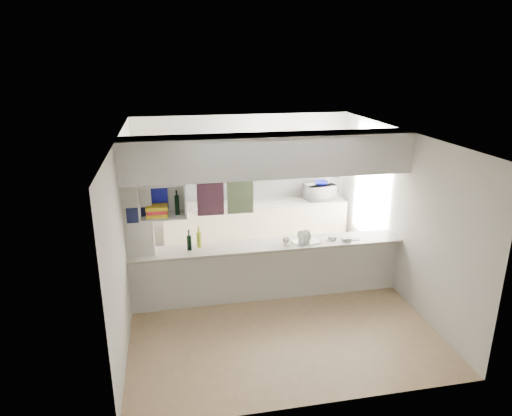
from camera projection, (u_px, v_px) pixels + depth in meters
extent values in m
plane|color=#997A59|center=(268.00, 297.00, 7.26)|extent=(4.80, 4.80, 0.00)
plane|color=white|center=(270.00, 134.00, 6.44)|extent=(4.80, 4.80, 0.00)
plane|color=silver|center=(243.00, 180.00, 9.08)|extent=(4.20, 0.00, 4.20)
plane|color=silver|center=(125.00, 231.00, 6.47)|extent=(0.00, 4.80, 4.80)
plane|color=silver|center=(398.00, 212.00, 7.23)|extent=(0.00, 4.80, 4.80)
cube|color=silver|center=(269.00, 273.00, 7.12)|extent=(4.20, 0.15, 0.88)
cube|color=#ABA196|center=(269.00, 245.00, 6.97)|extent=(4.20, 0.50, 0.04)
cube|color=white|center=(270.00, 155.00, 6.53)|extent=(4.20, 0.50, 0.60)
cube|color=silver|center=(139.00, 230.00, 6.50)|extent=(0.40, 0.18, 2.60)
cube|color=#191E4C|center=(137.00, 215.00, 6.33)|extent=(0.30, 0.01, 0.22)
cube|color=white|center=(139.00, 231.00, 6.41)|extent=(0.30, 0.01, 0.24)
cube|color=#2D1428|center=(210.00, 196.00, 6.78)|extent=(0.40, 0.02, 0.62)
cube|color=#1C6680|center=(240.00, 194.00, 6.86)|extent=(0.40, 0.02, 0.62)
cube|color=white|center=(163.00, 216.00, 6.41)|extent=(0.65, 0.35, 0.02)
cube|color=white|center=(161.00, 184.00, 6.25)|extent=(0.65, 0.35, 0.02)
cube|color=white|center=(162.00, 197.00, 6.48)|extent=(0.65, 0.02, 0.50)
cube|color=white|center=(139.00, 202.00, 6.27)|extent=(0.02, 0.35, 0.50)
cube|color=white|center=(185.00, 199.00, 6.39)|extent=(0.02, 0.35, 0.50)
cube|color=gold|center=(157.00, 214.00, 6.38)|extent=(0.30, 0.24, 0.05)
cube|color=red|center=(157.00, 211.00, 6.36)|extent=(0.28, 0.22, 0.05)
cube|color=gold|center=(157.00, 207.00, 6.35)|extent=(0.30, 0.24, 0.05)
cube|color=#0B0F81|center=(159.00, 198.00, 6.44)|extent=(0.26, 0.02, 0.34)
cylinder|color=black|center=(177.00, 205.00, 6.39)|extent=(0.06, 0.06, 0.28)
cube|color=silver|center=(255.00, 225.00, 9.11)|extent=(3.60, 0.60, 0.90)
cube|color=#ABA196|center=(255.00, 203.00, 8.96)|extent=(3.60, 0.63, 0.03)
cube|color=silver|center=(253.00, 184.00, 9.13)|extent=(3.60, 0.03, 0.60)
cube|color=silver|center=(244.00, 153.00, 8.74)|extent=(2.62, 0.34, 0.72)
cube|color=white|center=(282.00, 173.00, 8.94)|extent=(0.60, 0.46, 0.12)
cube|color=silver|center=(285.00, 177.00, 8.74)|extent=(0.60, 0.02, 0.05)
imported|color=white|center=(320.00, 192.00, 9.11)|extent=(0.62, 0.48, 0.31)
imported|color=#0B0F81|center=(321.00, 183.00, 9.03)|extent=(0.27, 0.27, 0.07)
cube|color=silver|center=(306.00, 241.00, 7.05)|extent=(0.46, 0.40, 0.01)
cylinder|color=white|center=(301.00, 236.00, 6.97)|extent=(0.08, 0.19, 0.19)
cylinder|color=white|center=(304.00, 236.00, 7.00)|extent=(0.08, 0.19, 0.19)
cylinder|color=white|center=(307.00, 235.00, 7.03)|extent=(0.08, 0.19, 0.19)
imported|color=white|center=(286.00, 240.00, 6.97)|extent=(0.13, 0.13, 0.09)
cylinder|color=black|center=(189.00, 243.00, 6.73)|extent=(0.07, 0.07, 0.22)
cylinder|color=black|center=(189.00, 233.00, 6.68)|extent=(0.03, 0.03, 0.10)
cylinder|color=olive|center=(199.00, 240.00, 6.83)|extent=(0.07, 0.07, 0.23)
cylinder|color=olive|center=(199.00, 229.00, 6.78)|extent=(0.03, 0.03, 0.10)
cylinder|color=silver|center=(332.00, 238.00, 7.13)|extent=(0.13, 0.13, 0.07)
cube|color=silver|center=(346.00, 240.00, 7.07)|extent=(0.13, 0.10, 0.06)
cube|color=black|center=(355.00, 239.00, 7.13)|extent=(0.14, 0.07, 0.01)
cylinder|color=black|center=(230.00, 200.00, 8.90)|extent=(0.10, 0.10, 0.14)
cube|color=#51351C|center=(232.00, 198.00, 8.92)|extent=(0.12, 0.10, 0.19)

